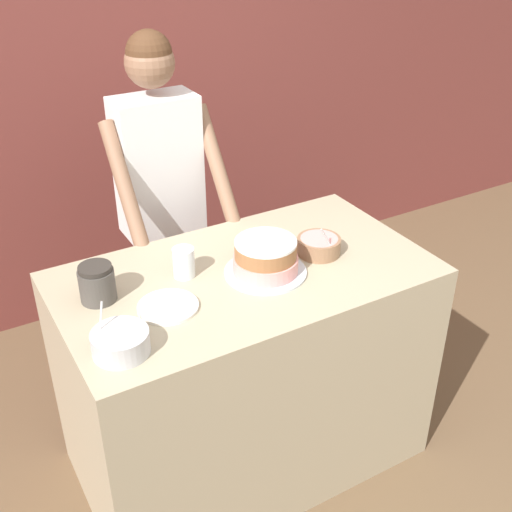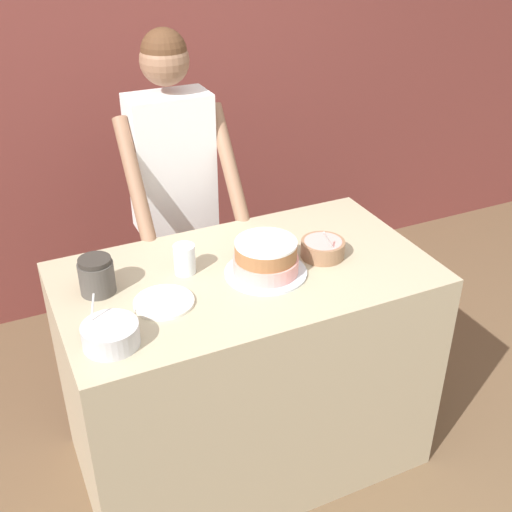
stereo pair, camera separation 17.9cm
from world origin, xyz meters
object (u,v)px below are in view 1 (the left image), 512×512
Objects in this scene: frosting_bowl_white at (120,341)px; ceramic_plate at (168,307)px; drinking_glass at (184,262)px; person_baker at (160,183)px; stoneware_jar at (97,283)px; cake at (265,258)px; frosting_bowl_pink at (319,245)px.

frosting_bowl_white is 0.86× the size of ceramic_plate.
person_baker is at bearing 74.79° from drinking_glass.
stoneware_jar is (0.03, 0.32, 0.03)m from frosting_bowl_white.
drinking_glass reaches higher than ceramic_plate.
drinking_glass is (-0.27, 0.14, -0.01)m from cake.
frosting_bowl_pink is 0.86m from stoneware_jar.
stoneware_jar is (-0.85, 0.12, 0.03)m from frosting_bowl_pink.
frosting_bowl_white is at bearing -119.61° from person_baker.
stoneware_jar is at bearing 166.65° from cake.
cake is (0.11, -0.74, -0.04)m from person_baker.
frosting_bowl_white is at bearing -164.22° from cake.
person_baker is 10.05× the size of frosting_bowl_pink.
person_baker is at bearing 50.78° from stoneware_jar.
frosting_bowl_white reaches higher than drinking_glass.
cake is 0.30m from drinking_glass.
person_baker is 0.75m from cake.
stoneware_jar is (-0.32, 0.01, 0.01)m from drinking_glass.
frosting_bowl_white is 0.91m from frosting_bowl_pink.
ceramic_plate is at bearing -175.94° from cake.
ceramic_plate is at bearing -111.40° from person_baker.
cake reaches higher than drinking_glass.
frosting_bowl_pink reaches higher than drinking_glass.
stoneware_jar is at bearing -129.22° from person_baker.
cake is at bearing 15.78° from frosting_bowl_white.
cake is 0.65m from frosting_bowl_white.
person_baker is at bearing 98.07° from cake.
cake is at bearing -26.60° from drinking_glass.
person_baker reaches higher than cake.
stoneware_jar is at bearing 84.24° from frosting_bowl_white.
person_baker is 9.48× the size of frosting_bowl_white.
frosting_bowl_white is (-0.63, -0.18, -0.02)m from cake.
frosting_bowl_white is 1.33× the size of stoneware_jar.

